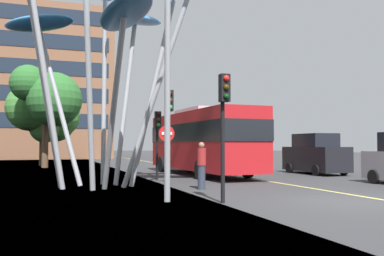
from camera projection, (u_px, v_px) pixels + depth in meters
name	position (u px, v px, depth m)	size (l,w,h in m)	color
ground	(331.00, 204.00, 12.43)	(120.00, 240.00, 0.10)	#38383A
red_bus	(202.00, 139.00, 23.96)	(3.19, 10.85, 3.70)	red
leaf_sculpture	(107.00, 6.00, 17.23)	(10.34, 10.33, 9.36)	#9EA0A5
traffic_light_kerb_near	(224.00, 110.00, 12.31)	(0.28, 0.42, 3.71)	black
traffic_light_kerb_far	(169.00, 118.00, 16.22)	(0.28, 0.42, 3.75)	black
traffic_light_island_mid	(158.00, 130.00, 20.53)	(0.28, 0.42, 3.28)	black
car_parked_far	(315.00, 155.00, 24.77)	(1.99, 4.33, 2.33)	black
street_lamp	(178.00, 14.00, 12.93)	(1.70, 0.44, 9.00)	gray
tree_pavement_near	(49.00, 95.00, 31.42)	(5.05, 5.16, 7.40)	brown
tree_pavement_far	(47.00, 116.00, 35.13)	(5.88, 5.23, 6.52)	brown
pedestrian	(201.00, 166.00, 16.10)	(0.34, 0.34, 1.78)	#2D3342
no_entry_sign	(167.00, 147.00, 15.89)	(0.60, 0.12, 2.40)	gray
backdrop_building	(15.00, 84.00, 53.49)	(23.21, 10.56, 18.65)	brown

